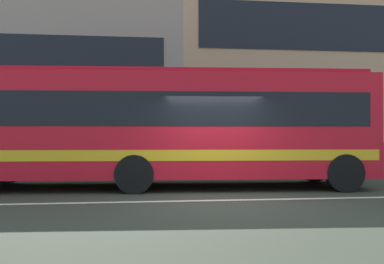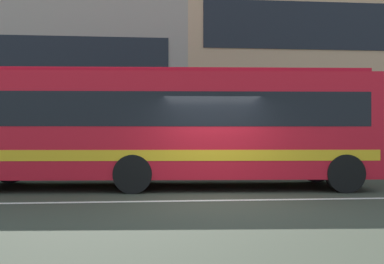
% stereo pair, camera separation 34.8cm
% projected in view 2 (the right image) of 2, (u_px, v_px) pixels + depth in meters
% --- Properties ---
extents(ground_plane, '(160.00, 160.00, 0.00)m').
position_uv_depth(ground_plane, '(218.00, 201.00, 9.14)').
color(ground_plane, '#353A2E').
extents(lane_centre_line, '(60.00, 0.16, 0.01)m').
position_uv_depth(lane_centre_line, '(218.00, 200.00, 9.14)').
color(lane_centre_line, silver).
rests_on(lane_centre_line, ground_plane).
extents(hedge_row_far, '(19.91, 1.10, 1.18)m').
position_uv_depth(hedge_row_far, '(182.00, 159.00, 15.14)').
color(hedge_row_far, '#3A742B').
rests_on(hedge_row_far, ground_plane).
extents(apartment_block_right, '(18.70, 9.49, 11.97)m').
position_uv_depth(apartment_block_right, '(332.00, 63.00, 24.82)').
color(apartment_block_right, tan).
rests_on(apartment_block_right, ground_plane).
extents(transit_bus, '(11.73, 3.14, 3.28)m').
position_uv_depth(transit_bus, '(163.00, 124.00, 11.40)').
color(transit_bus, red).
rests_on(transit_bus, ground_plane).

